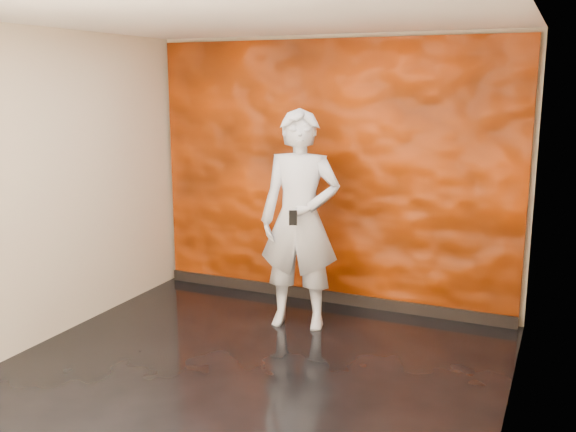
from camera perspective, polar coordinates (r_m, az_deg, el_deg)
The scene contains 5 objects.
room at distance 4.94m, azimuth -4.07°, elevation 0.96°, with size 4.02×4.02×2.81m.
feature_wall at distance 6.71m, azimuth 3.79°, elevation 3.69°, with size 3.90×0.06×2.75m, color #C63700.
baseboard at distance 6.98m, azimuth 3.53°, elevation -7.14°, with size 3.90×0.04×0.12m, color black.
man at distance 6.07m, azimuth 1.07°, elevation -0.37°, with size 0.76×0.50×2.09m, color #ACB2BD.
phone at distance 5.79m, azimuth 0.45°, elevation -0.16°, with size 0.07×0.01×0.14m, color black.
Camera 1 is at (2.28, -4.28, 2.33)m, focal length 40.00 mm.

